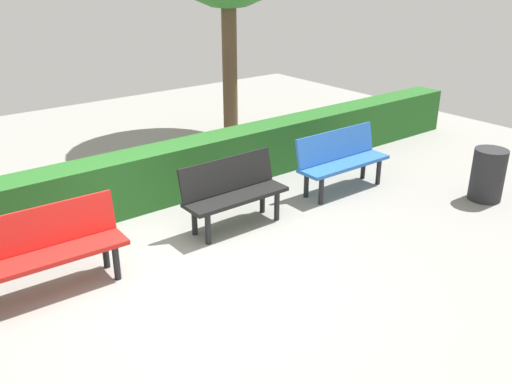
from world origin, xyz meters
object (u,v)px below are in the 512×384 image
Objects in this scene: bench_red at (43,248)px; trash_bin at (488,175)px; bench_blue at (341,158)px; bench_black at (233,190)px.

bench_red is 5.80m from trash_bin.
bench_black is (1.92, 0.01, -0.00)m from bench_blue.
bench_blue reaches higher than trash_bin.
bench_black is 2.35m from bench_red.
bench_red is 2.20× the size of trash_bin.
trash_bin is (-3.26, 1.51, -0.11)m from bench_black.
bench_red is at bearing 1.16° from bench_black.
bench_red is (4.27, 0.04, 0.00)m from bench_blue.
bench_black is 1.85× the size of trash_bin.
bench_red is at bearing 0.91° from bench_blue.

